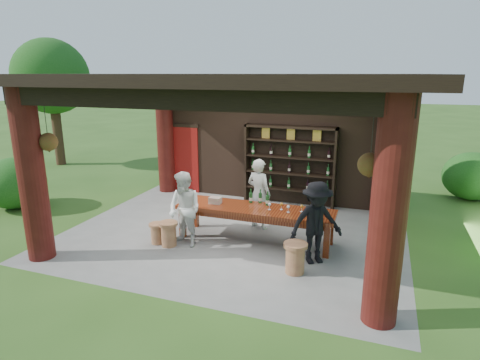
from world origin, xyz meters
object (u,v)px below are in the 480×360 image
(guest_man, at_px, (316,223))
(guest_woman, at_px, (185,210))
(host, at_px, (259,194))
(napkin_basket, at_px, (215,200))
(stool_near_right, at_px, (295,257))
(wine_shelf, at_px, (289,166))
(stool_near_left, at_px, (169,233))
(stool_far_left, at_px, (157,233))
(tasting_table, at_px, (255,213))

(guest_man, bearing_deg, guest_woman, 149.32)
(guest_man, bearing_deg, host, 105.48)
(napkin_basket, bearing_deg, stool_near_right, -28.86)
(wine_shelf, height_order, stool_near_right, wine_shelf)
(guest_woman, bearing_deg, wine_shelf, 84.66)
(stool_near_right, bearing_deg, stool_near_left, 174.26)
(host, bearing_deg, stool_far_left, 59.42)
(wine_shelf, distance_m, guest_man, 3.52)
(stool_near_right, distance_m, stool_far_left, 3.05)
(wine_shelf, relative_size, stool_near_right, 4.32)
(host, height_order, guest_man, host)
(stool_near_left, relative_size, host, 0.32)
(napkin_basket, bearing_deg, stool_far_left, -140.86)
(stool_far_left, bearing_deg, tasting_table, 23.68)
(wine_shelf, relative_size, guest_woman, 1.57)
(host, relative_size, guest_man, 1.03)
(tasting_table, bearing_deg, host, 101.44)
(stool_near_left, height_order, stool_near_right, stool_near_right)
(stool_near_right, height_order, guest_man, guest_man)
(stool_near_left, relative_size, stool_near_right, 0.91)
(guest_man, bearing_deg, wine_shelf, 78.03)
(tasting_table, distance_m, host, 0.79)
(stool_near_right, height_order, guest_woman, guest_woman)
(host, relative_size, napkin_basket, 6.34)
(stool_far_left, relative_size, napkin_basket, 1.71)
(stool_near_left, xyz_separation_m, napkin_basket, (0.71, 0.85, 0.54))
(guest_man, bearing_deg, stool_near_left, 152.02)
(wine_shelf, bearing_deg, host, -98.09)
(napkin_basket, bearing_deg, host, 45.77)
(wine_shelf, xyz_separation_m, napkin_basket, (-1.03, -2.70, -0.27))
(wine_shelf, distance_m, host, 1.95)
(napkin_basket, bearing_deg, guest_woman, -119.57)
(stool_far_left, distance_m, napkin_basket, 1.41)
(host, xyz_separation_m, napkin_basket, (-0.76, -0.78, -0.00))
(wine_shelf, bearing_deg, guest_woman, -112.81)
(stool_far_left, xyz_separation_m, host, (1.76, 1.59, 0.59))
(stool_far_left, distance_m, guest_man, 3.35)
(guest_woman, relative_size, napkin_basket, 6.06)
(wine_shelf, distance_m, guest_woman, 3.69)
(tasting_table, distance_m, guest_woman, 1.50)
(guest_woman, height_order, napkin_basket, guest_woman)
(wine_shelf, distance_m, stool_far_left, 4.15)
(wine_shelf, height_order, stool_far_left, wine_shelf)
(stool_near_right, bearing_deg, guest_woman, 169.93)
(stool_far_left, bearing_deg, host, 42.18)
(wine_shelf, distance_m, napkin_basket, 2.90)
(wine_shelf, xyz_separation_m, guest_woman, (-1.42, -3.39, -0.30))
(stool_near_right, height_order, host, host)
(stool_near_left, xyz_separation_m, guest_man, (3.00, 0.27, 0.52))
(wine_shelf, bearing_deg, napkin_basket, -110.95)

